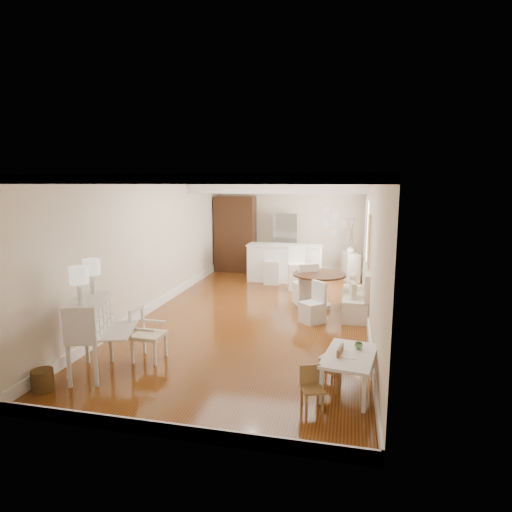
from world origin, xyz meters
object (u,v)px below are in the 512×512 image
at_px(slip_chair_far, 305,283).
at_px(kids_chair_b, 330,357).
at_px(dining_table, 319,291).
at_px(breakfast_counter, 285,263).
at_px(bar_stool_left, 272,265).
at_px(kids_table, 349,373).
at_px(pantry_cabinet, 235,234).
at_px(fridge, 297,244).
at_px(slip_chair_near, 312,303).
at_px(kids_chair_c, 312,389).
at_px(secretary_bureau, 90,337).
at_px(wicker_basket, 43,380).
at_px(kids_chair_a, 330,367).
at_px(bar_stool_right, 297,269).
at_px(gustavian_armchair, 149,334).
at_px(sideboard, 350,267).

bearing_deg(slip_chair_far, kids_chair_b, 74.81).
distance_m(dining_table, breakfast_counter, 2.65).
distance_m(slip_chair_far, bar_stool_left, 2.04).
distance_m(kids_table, bar_stool_left, 6.10).
relative_size(pantry_cabinet, fridge, 1.28).
height_order(slip_chair_near, fridge, fridge).
distance_m(kids_chair_b, kids_chair_c, 1.04).
bearing_deg(secretary_bureau, wicker_basket, -138.60).
distance_m(kids_chair_a, bar_stool_right, 5.36).
xyz_separation_m(gustavian_armchair, dining_table, (2.35, 3.32, -0.03)).
bearing_deg(slip_chair_near, kids_table, -30.52).
relative_size(dining_table, pantry_cabinet, 0.50).
relative_size(wicker_basket, kids_chair_a, 0.45).
height_order(bar_stool_left, sideboard, bar_stool_left).
distance_m(slip_chair_near, bar_stool_right, 2.62).
relative_size(dining_table, slip_chair_near, 1.41).
height_order(kids_chair_a, bar_stool_left, bar_stool_left).
relative_size(gustavian_armchair, pantry_cabinet, 0.36).
height_order(bar_stool_right, pantry_cabinet, pantry_cabinet).
bearing_deg(secretary_bureau, slip_chair_near, 28.58).
relative_size(kids_chair_b, bar_stool_right, 0.47).
bearing_deg(fridge, kids_chair_b, -78.76).
height_order(slip_chair_far, bar_stool_left, bar_stool_left).
distance_m(secretary_bureau, pantry_cabinet, 7.47).
relative_size(dining_table, bar_stool_right, 1.05).
height_order(gustavian_armchair, slip_chair_near, gustavian_armchair).
distance_m(kids_chair_b, pantry_cabinet, 7.49).
height_order(slip_chair_near, bar_stool_right, bar_stool_right).
xyz_separation_m(kids_table, kids_chair_c, (-0.43, -0.56, 0.01)).
height_order(kids_chair_c, pantry_cabinet, pantry_cabinet).
xyz_separation_m(slip_chair_far, pantry_cabinet, (-2.49, 3.17, 0.67)).
distance_m(kids_chair_c, breakfast_counter, 6.80).
bearing_deg(slip_chair_far, bar_stool_right, -101.59).
distance_m(kids_table, kids_chair_b, 0.54).
distance_m(wicker_basket, kids_table, 4.04).
bearing_deg(breakfast_counter, sideboard, 17.18).
bearing_deg(kids_chair_b, pantry_cabinet, -130.15).
bearing_deg(kids_table, fridge, 102.63).
distance_m(slip_chair_near, bar_stool_left, 3.32).
height_order(secretary_bureau, fridge, fridge).
bearing_deg(slip_chair_far, gustavian_armchair, 33.98).
relative_size(secretary_bureau, slip_chair_far, 1.18).
bearing_deg(dining_table, kids_chair_b, -82.92).
relative_size(kids_chair_a, kids_chair_c, 1.16).
bearing_deg(kids_chair_a, slip_chair_far, -158.61).
bearing_deg(kids_table, pantry_cabinet, 116.02).
bearing_deg(dining_table, gustavian_armchair, -125.27).
bearing_deg(wicker_basket, bar_stool_right, 66.91).
bearing_deg(kids_table, kids_chair_c, -127.24).
xyz_separation_m(bar_stool_left, fridge, (0.49, 1.41, 0.39)).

